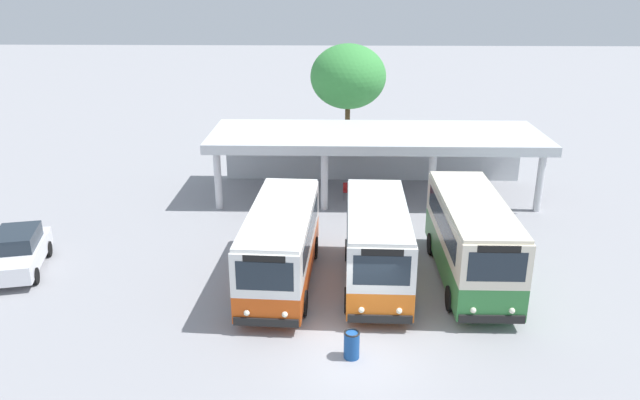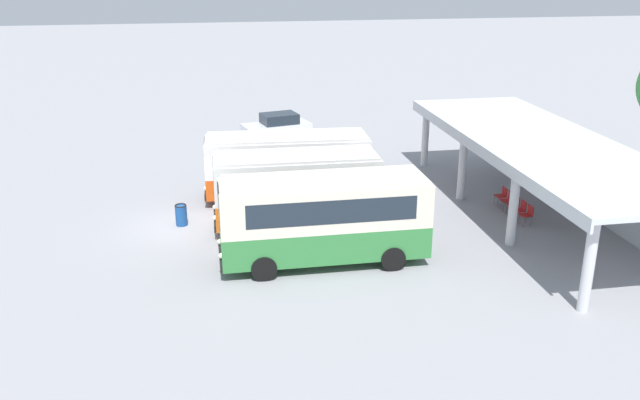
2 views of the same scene
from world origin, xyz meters
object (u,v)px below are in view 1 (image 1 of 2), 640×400
at_px(waiting_chair_second_from_end, 359,189).
at_px(waiting_chair_fifth_seat, 393,189).
at_px(city_bus_middle_cream, 471,237).
at_px(waiting_chair_middle_seat, 370,189).
at_px(waiting_chair_fourth_seat, 382,190).
at_px(city_bus_second_in_row, 377,243).
at_px(litter_bin_apron, 352,344).
at_px(waiting_chair_end_by_column, 347,189).
at_px(parked_car_flank, 18,252).
at_px(city_bus_nearest_orange, 281,243).

xyz_separation_m(waiting_chair_second_from_end, waiting_chair_fifth_seat, (1.79, 0.04, 0.00)).
xyz_separation_m(city_bus_middle_cream, waiting_chair_middle_seat, (-3.27, 8.95, -1.26)).
height_order(waiting_chair_fourth_seat, waiting_chair_fifth_seat, same).
bearing_deg(city_bus_second_in_row, waiting_chair_fourth_seat, 84.63).
xyz_separation_m(city_bus_second_in_row, waiting_chair_second_from_end, (-0.31, 9.41, -1.21)).
xyz_separation_m(waiting_chair_fifth_seat, litter_bin_apron, (-2.50, -14.15, -0.07)).
bearing_deg(waiting_chair_end_by_column, parked_car_flank, -146.69).
distance_m(waiting_chair_fourth_seat, waiting_chair_fifth_seat, 0.60).
distance_m(city_bus_second_in_row, waiting_chair_second_from_end, 9.50).
distance_m(city_bus_nearest_orange, waiting_chair_end_by_column, 9.77).
xyz_separation_m(city_bus_second_in_row, litter_bin_apron, (-1.02, -4.70, -1.27)).
relative_size(waiting_chair_end_by_column, waiting_chair_second_from_end, 1.00).
xyz_separation_m(waiting_chair_end_by_column, waiting_chair_fourth_seat, (1.79, 0.03, 0.00)).
bearing_deg(waiting_chair_fourth_seat, parked_car_flank, -149.88).
bearing_deg(waiting_chair_fifth_seat, waiting_chair_end_by_column, -178.73).
relative_size(city_bus_second_in_row, parked_car_flank, 1.57).
relative_size(city_bus_second_in_row, city_bus_middle_cream, 0.90).
height_order(city_bus_nearest_orange, litter_bin_apron, city_bus_nearest_orange).
bearing_deg(litter_bin_apron, waiting_chair_end_by_column, 89.53).
height_order(parked_car_flank, waiting_chair_fourth_seat, parked_car_flank).
distance_m(city_bus_middle_cream, waiting_chair_end_by_column, 10.06).
bearing_deg(waiting_chair_fourth_seat, city_bus_second_in_row, -95.37).
bearing_deg(waiting_chair_fifth_seat, litter_bin_apron, -100.03).
relative_size(city_bus_second_in_row, waiting_chair_end_by_column, 7.87).
bearing_deg(parked_car_flank, litter_bin_apron, -23.02).
xyz_separation_m(city_bus_middle_cream, waiting_chair_fifth_seat, (-2.07, 8.98, -1.26)).
bearing_deg(waiting_chair_fifth_seat, city_bus_nearest_orange, -118.25).
relative_size(waiting_chair_fourth_seat, litter_bin_apron, 0.96).
height_order(waiting_chair_second_from_end, waiting_chair_fourth_seat, same).
bearing_deg(waiting_chair_end_by_column, waiting_chair_middle_seat, 1.29).
distance_m(waiting_chair_second_from_end, waiting_chair_fifth_seat, 1.79).
distance_m(city_bus_nearest_orange, parked_car_flank, 10.48).
height_order(parked_car_flank, litter_bin_apron, parked_car_flank).
relative_size(city_bus_second_in_row, litter_bin_apron, 7.52).
bearing_deg(waiting_chair_middle_seat, parked_car_flank, -148.87).
height_order(waiting_chair_end_by_column, litter_bin_apron, litter_bin_apron).
xyz_separation_m(waiting_chair_fourth_seat, litter_bin_apron, (-1.91, -14.13, -0.07)).
xyz_separation_m(waiting_chair_end_by_column, litter_bin_apron, (-0.12, -14.10, -0.07)).
bearing_deg(city_bus_nearest_orange, city_bus_second_in_row, -1.13).
bearing_deg(waiting_chair_end_by_column, city_bus_middle_cream, -63.44).
bearing_deg(city_bus_second_in_row, waiting_chair_middle_seat, 88.24).
bearing_deg(waiting_chair_middle_seat, waiting_chair_end_by_column, -178.71).
relative_size(waiting_chair_middle_seat, waiting_chair_fourth_seat, 1.00).
relative_size(waiting_chair_middle_seat, litter_bin_apron, 0.96).
distance_m(city_bus_middle_cream, waiting_chair_second_from_end, 9.82).
height_order(city_bus_middle_cream, waiting_chair_fourth_seat, city_bus_middle_cream).
xyz_separation_m(parked_car_flank, waiting_chair_middle_seat, (14.27, 8.62, -0.30)).
xyz_separation_m(city_bus_nearest_orange, city_bus_second_in_row, (3.56, -0.07, 0.06)).
bearing_deg(city_bus_middle_cream, parked_car_flank, 178.92).
distance_m(waiting_chair_middle_seat, litter_bin_apron, 14.19).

